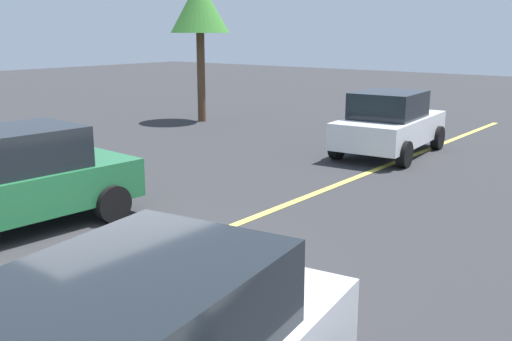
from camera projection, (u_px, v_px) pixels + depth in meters
name	position (u px, v px, depth m)	size (l,w,h in m)	color
ground_plane	(94.00, 280.00, 7.61)	(80.00, 80.00, 0.00)	#2D2D30
lane_marking_centre	(242.00, 222.00, 9.90)	(28.00, 0.16, 0.01)	#E0D14C
car_white_near_curb	(390.00, 123.00, 15.21)	(4.02, 2.25, 1.65)	white
car_green_approaching	(4.00, 182.00, 9.29)	(4.45, 2.16, 1.66)	#236B3D
tree_left_verge	(200.00, 8.00, 20.13)	(2.04, 2.04, 4.91)	#513823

